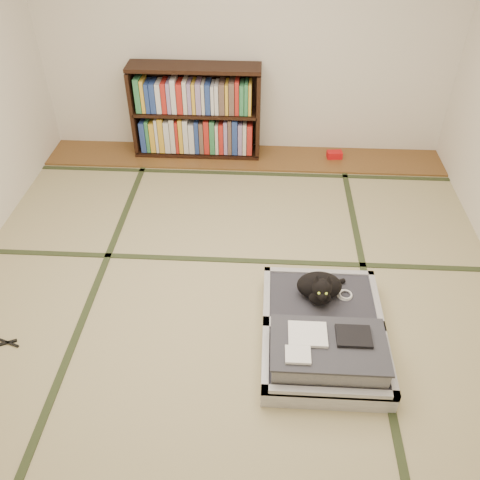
{
  "coord_description": "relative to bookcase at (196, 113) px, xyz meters",
  "views": [
    {
      "loc": [
        0.22,
        -2.59,
        2.62
      ],
      "look_at": [
        0.05,
        0.35,
        0.25
      ],
      "focal_mm": 38.0,
      "sensor_mm": 36.0,
      "label": 1
    }
  ],
  "objects": [
    {
      "name": "bookcase",
      "position": [
        0.0,
        0.0,
        0.0
      ],
      "size": [
        1.26,
        0.29,
        0.92
      ],
      "color": "black",
      "rests_on": "wood_strip"
    },
    {
      "name": "tatami_borders",
      "position": [
        0.48,
        -1.58,
        -0.45
      ],
      "size": [
        4.0,
        4.5,
        0.01
      ],
      "color": "#2D381E",
      "rests_on": "ground"
    },
    {
      "name": "room_shell",
      "position": [
        0.48,
        -2.07,
        1.01
      ],
      "size": [
        4.5,
        4.5,
        4.5
      ],
      "color": "white",
      "rests_on": "ground"
    },
    {
      "name": "suitcase",
      "position": [
        1.11,
        -2.49,
        -0.34
      ],
      "size": [
        0.78,
        1.04,
        0.31
      ],
      "color": "silver",
      "rests_on": "floor"
    },
    {
      "name": "wood_strip",
      "position": [
        0.48,
        -0.07,
        -0.44
      ],
      "size": [
        4.0,
        0.5,
        0.02
      ],
      "primitive_type": "cube",
      "color": "brown",
      "rests_on": "ground"
    },
    {
      "name": "cat",
      "position": [
        1.09,
        -2.2,
        -0.2
      ],
      "size": [
        0.35,
        0.35,
        0.28
      ],
      "color": "black",
      "rests_on": "suitcase"
    },
    {
      "name": "cable_coil",
      "position": [
        1.27,
        -2.17,
        -0.29
      ],
      "size": [
        0.11,
        0.11,
        0.03
      ],
      "color": "white",
      "rests_on": "suitcase"
    },
    {
      "name": "red_item",
      "position": [
        1.4,
        -0.04,
        -0.4
      ],
      "size": [
        0.16,
        0.11,
        0.07
      ],
      "primitive_type": "cube",
      "rotation": [
        0.0,
        0.0,
        0.1
      ],
      "color": "red",
      "rests_on": "wood_strip"
    },
    {
      "name": "floor",
      "position": [
        0.48,
        -2.07,
        -0.45
      ],
      "size": [
        4.5,
        4.5,
        0.0
      ],
      "primitive_type": "plane",
      "color": "tan",
      "rests_on": "ground"
    }
  ]
}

